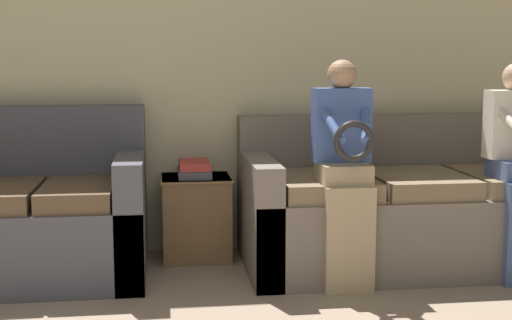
{
  "coord_description": "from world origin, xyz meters",
  "views": [
    {
      "loc": [
        -0.04,
        -1.54,
        1.27
      ],
      "look_at": [
        0.43,
        1.91,
        0.78
      ],
      "focal_mm": 50.0,
      "sensor_mm": 36.0,
      "label": 1
    }
  ],
  "objects_px": {
    "couch_main": "(408,210)",
    "couch_side": "(7,218)",
    "book_stack": "(194,169)",
    "side_shelf": "(196,216)",
    "child_left_seated": "(345,164)"
  },
  "relations": [
    {
      "from": "couch_side",
      "to": "book_stack",
      "type": "xyz_separation_m",
      "value": [
        1.11,
        0.23,
        0.23
      ]
    },
    {
      "from": "couch_main",
      "to": "child_left_seated",
      "type": "height_order",
      "value": "child_left_seated"
    },
    {
      "from": "child_left_seated",
      "to": "book_stack",
      "type": "height_order",
      "value": "child_left_seated"
    },
    {
      "from": "child_left_seated",
      "to": "couch_main",
      "type": "bearing_deg",
      "value": 37.51
    },
    {
      "from": "child_left_seated",
      "to": "book_stack",
      "type": "distance_m",
      "value": 1.05
    },
    {
      "from": "couch_main",
      "to": "couch_side",
      "type": "distance_m",
      "value": 2.43
    },
    {
      "from": "couch_main",
      "to": "book_stack",
      "type": "height_order",
      "value": "couch_main"
    },
    {
      "from": "side_shelf",
      "to": "book_stack",
      "type": "relative_size",
      "value": 1.72
    },
    {
      "from": "couch_main",
      "to": "child_left_seated",
      "type": "bearing_deg",
      "value": -142.49
    },
    {
      "from": "side_shelf",
      "to": "couch_side",
      "type": "bearing_deg",
      "value": -167.59
    },
    {
      "from": "couch_main",
      "to": "couch_side",
      "type": "bearing_deg",
      "value": 179.02
    },
    {
      "from": "book_stack",
      "to": "couch_main",
      "type": "bearing_deg",
      "value": -11.8
    },
    {
      "from": "couch_side",
      "to": "side_shelf",
      "type": "xyz_separation_m",
      "value": [
        1.12,
        0.25,
        -0.07
      ]
    },
    {
      "from": "couch_main",
      "to": "side_shelf",
      "type": "relative_size",
      "value": 3.87
    },
    {
      "from": "child_left_seated",
      "to": "couch_side",
      "type": "bearing_deg",
      "value": 167.02
    }
  ]
}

